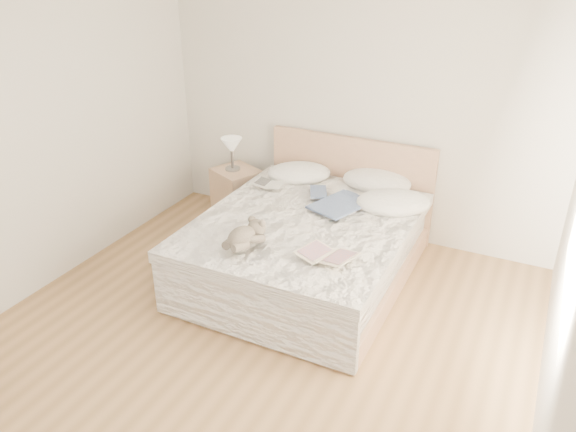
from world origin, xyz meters
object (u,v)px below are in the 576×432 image
at_px(teddy_bear, 242,244).
at_px(table_lamp, 232,147).
at_px(nightstand, 237,194).
at_px(photo_book, 269,184).
at_px(bed, 309,244).
at_px(childrens_book, 327,255).

bearing_deg(teddy_bear, table_lamp, 132.46).
bearing_deg(nightstand, photo_book, -29.95).
bearing_deg(nightstand, table_lamp, -168.95).
xyz_separation_m(bed, table_lamp, (-1.20, 0.70, 0.50)).
relative_size(nightstand, photo_book, 1.91).
relative_size(bed, photo_book, 7.33).
relative_size(childrens_book, teddy_bear, 1.22).
relative_size(bed, childrens_book, 5.22).
distance_m(nightstand, photo_book, 0.75).
bearing_deg(childrens_book, nightstand, 155.71).
xyz_separation_m(nightstand, teddy_bear, (0.95, -1.49, 0.37)).
distance_m(nightstand, table_lamp, 0.53).
height_order(table_lamp, childrens_book, table_lamp).
bearing_deg(teddy_bear, photo_book, 116.82).
height_order(bed, teddy_bear, bed).
bearing_deg(childrens_book, photo_book, 151.06).
distance_m(bed, nightstand, 1.36).
height_order(photo_book, childrens_book, childrens_book).
xyz_separation_m(childrens_book, teddy_bear, (-0.64, -0.16, 0.02)).
height_order(nightstand, teddy_bear, teddy_bear).
bearing_deg(teddy_bear, bed, 83.56).
distance_m(nightstand, teddy_bear, 1.81).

